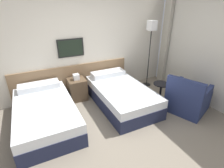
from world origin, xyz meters
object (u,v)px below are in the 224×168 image
nightstand (77,89)px  bed_near_window (121,95)px  side_table (161,89)px  floor_lamp (151,34)px  armchair (187,99)px  bed_near_door (45,113)px

nightstand → bed_near_window: bearing=-39.2°
bed_near_window → side_table: (0.92, -0.36, 0.10)m
bed_near_window → side_table: size_ratio=3.83×
bed_near_window → floor_lamp: 1.88m
bed_near_window → nightstand: (-0.87, 0.71, 0.03)m
bed_near_window → armchair: (1.24, -0.91, 0.04)m
bed_near_door → floor_lamp: 3.30m
floor_lamp → bed_near_window: bearing=-153.9°
bed_near_window → nightstand: bearing=140.8°
armchair → nightstand: bearing=30.9°
bed_near_window → nightstand: nightstand is taller
bed_near_door → bed_near_window: size_ratio=1.00×
bed_near_door → armchair: armchair is taller
nightstand → side_table: (1.79, -1.07, 0.07)m
floor_lamp → bed_near_door: bearing=-168.5°
bed_near_window → side_table: bed_near_window is taller
nightstand → floor_lamp: bearing=-2.8°
nightstand → armchair: armchair is taller
bed_near_door → bed_near_window: 1.75m
bed_near_door → side_table: bearing=-7.7°
bed_near_door → nightstand: nightstand is taller
floor_lamp → armchair: floor_lamp is taller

